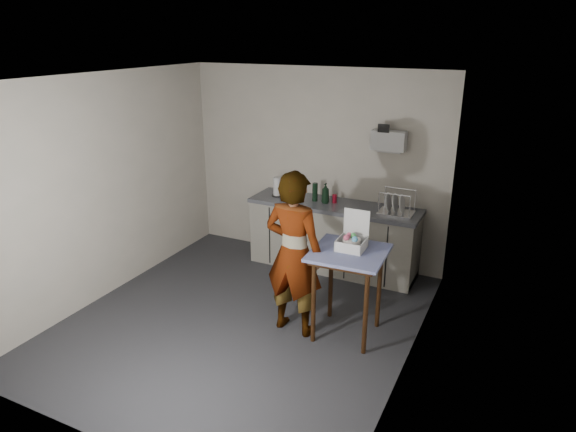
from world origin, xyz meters
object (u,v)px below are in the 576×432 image
at_px(standing_man, 294,254).
at_px(soda_can, 335,199).
at_px(side_table, 349,262).
at_px(paper_towel, 277,187).
at_px(dark_bottle, 315,192).
at_px(dish_rack, 396,208).
at_px(bakery_box, 352,241).
at_px(soap_bottle, 326,193).
at_px(kitchen_counter, 333,238).

relative_size(standing_man, soda_can, 15.81).
xyz_separation_m(side_table, paper_towel, (-1.53, 1.41, 0.21)).
distance_m(side_table, dark_bottle, 1.76).
xyz_separation_m(paper_towel, dish_rack, (1.63, 0.01, -0.06)).
distance_m(paper_towel, bakery_box, 2.03).
bearing_deg(bakery_box, dark_bottle, 125.10).
xyz_separation_m(side_table, bakery_box, (-0.00, 0.08, 0.21)).
xyz_separation_m(dark_bottle, dish_rack, (1.08, -0.02, -0.05)).
bearing_deg(bakery_box, standing_man, -156.76).
bearing_deg(soda_can, soap_bottle, -149.07).
bearing_deg(standing_man, soap_bottle, -75.96).
xyz_separation_m(soda_can, dish_rack, (0.82, -0.06, 0.01)).
height_order(standing_man, soap_bottle, standing_man).
xyz_separation_m(soda_can, bakery_box, (0.72, -1.40, 0.07)).
distance_m(kitchen_counter, bakery_box, 1.64).
xyz_separation_m(standing_man, soap_bottle, (-0.29, 1.58, 0.17)).
height_order(soda_can, bakery_box, bakery_box).
height_order(soda_can, dish_rack, dish_rack).
bearing_deg(kitchen_counter, side_table, -63.69).
distance_m(kitchen_counter, dish_rack, 0.98).
xyz_separation_m(kitchen_counter, dark_bottle, (-0.28, 0.00, 0.60)).
bearing_deg(soda_can, dark_bottle, -171.40).
distance_m(dish_rack, bakery_box, 1.34).
bearing_deg(bakery_box, side_table, -90.59).
xyz_separation_m(soap_bottle, soda_can, (0.10, 0.06, -0.08)).
relative_size(standing_man, dark_bottle, 7.25).
bearing_deg(soda_can, standing_man, -83.33).
xyz_separation_m(soap_bottle, dish_rack, (0.93, -0.00, -0.07)).
relative_size(kitchen_counter, paper_towel, 8.62).
bearing_deg(dish_rack, soda_can, 175.64).
bearing_deg(soda_can, side_table, -63.87).
relative_size(kitchen_counter, standing_man, 1.28).
bearing_deg(dish_rack, soap_bottle, 179.93).
distance_m(paper_towel, dish_rack, 1.63).
height_order(kitchen_counter, dark_bottle, dark_bottle).
bearing_deg(side_table, soap_bottle, 117.69).
distance_m(side_table, bakery_box, 0.22).
relative_size(kitchen_counter, dish_rack, 5.35).
bearing_deg(dish_rack, standing_man, -111.87).
height_order(soap_bottle, soda_can, soap_bottle).
relative_size(kitchen_counter, soap_bottle, 8.42).
distance_m(standing_man, paper_towel, 1.86).
distance_m(soap_bottle, dish_rack, 0.93).
bearing_deg(kitchen_counter, dish_rack, -1.33).
bearing_deg(paper_towel, dish_rack, 0.21).
height_order(soda_can, paper_towel, paper_towel).
bearing_deg(soap_bottle, bakery_box, -58.27).
height_order(side_table, bakery_box, bakery_box).
height_order(dark_bottle, dish_rack, dish_rack).
xyz_separation_m(kitchen_counter, paper_towel, (-0.82, -0.02, 0.61)).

